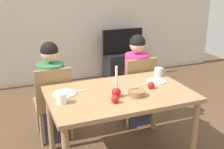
% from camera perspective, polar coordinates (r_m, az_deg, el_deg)
% --- Properties ---
extents(back_wall, '(6.40, 0.10, 2.60)m').
position_cam_1_polar(back_wall, '(5.04, -10.48, 13.00)').
color(back_wall, beige).
rests_on(back_wall, ground).
extents(dining_table, '(1.40, 0.90, 0.75)m').
position_cam_1_polar(dining_table, '(2.76, 1.55, -5.25)').
color(dining_table, '#99754C').
rests_on(dining_table, ground).
extents(chair_left, '(0.40, 0.40, 0.90)m').
position_cam_1_polar(chair_left, '(3.22, -11.97, -5.03)').
color(chair_left, '#99754C').
rests_on(chair_left, ground).
extents(chair_right, '(0.40, 0.40, 0.90)m').
position_cam_1_polar(chair_right, '(3.53, 5.25, -2.49)').
color(chair_right, '#99754C').
rests_on(chair_right, ground).
extents(person_left_child, '(0.30, 0.30, 1.17)m').
position_cam_1_polar(person_left_child, '(3.23, -12.15, -3.87)').
color(person_left_child, '#33384C').
rests_on(person_left_child, ground).
extents(person_right_child, '(0.30, 0.30, 1.17)m').
position_cam_1_polar(person_right_child, '(3.54, 5.04, -1.44)').
color(person_right_child, '#33384C').
rests_on(person_right_child, ground).
extents(tv_stand, '(0.64, 0.40, 0.48)m').
position_cam_1_polar(tv_stand, '(5.28, 2.13, 1.82)').
color(tv_stand, black).
rests_on(tv_stand, ground).
extents(tv, '(0.79, 0.05, 0.46)m').
position_cam_1_polar(tv, '(5.17, 2.19, 6.81)').
color(tv, black).
rests_on(tv, tv_stand).
extents(candle_centerpiece, '(0.09, 0.09, 0.30)m').
position_cam_1_polar(candle_centerpiece, '(2.60, 0.90, -3.34)').
color(candle_centerpiece, red).
rests_on(candle_centerpiece, dining_table).
extents(plate_left, '(0.23, 0.23, 0.01)m').
position_cam_1_polar(plate_left, '(2.72, -9.74, -3.91)').
color(plate_left, white).
rests_on(plate_left, dining_table).
extents(plate_right, '(0.20, 0.20, 0.01)m').
position_cam_1_polar(plate_right, '(3.03, 9.06, -1.41)').
color(plate_right, silver).
rests_on(plate_right, dining_table).
extents(mug_left, '(0.14, 0.09, 0.10)m').
position_cam_1_polar(mug_left, '(2.51, -10.30, -4.85)').
color(mug_left, white).
rests_on(mug_left, dining_table).
extents(mug_right, '(0.14, 0.09, 0.10)m').
position_cam_1_polar(mug_right, '(3.21, 9.58, 0.53)').
color(mug_right, silver).
rests_on(mug_right, dining_table).
extents(fork_left, '(0.18, 0.03, 0.01)m').
position_cam_1_polar(fork_left, '(2.77, -6.41, -3.37)').
color(fork_left, silver).
rests_on(fork_left, dining_table).
extents(fork_right, '(0.18, 0.06, 0.01)m').
position_cam_1_polar(fork_right, '(2.92, 6.57, -2.11)').
color(fork_right, silver).
rests_on(fork_right, dining_table).
extents(bowl_walnuts, '(0.16, 0.16, 0.06)m').
position_cam_1_polar(bowl_walnuts, '(2.64, 5.11, -3.83)').
color(bowl_walnuts, olive).
rests_on(bowl_walnuts, dining_table).
extents(apple_near_candle, '(0.07, 0.07, 0.07)m').
position_cam_1_polar(apple_near_candle, '(2.49, 0.63, -5.10)').
color(apple_near_candle, red).
rests_on(apple_near_candle, dining_table).
extents(apple_by_left_plate, '(0.07, 0.07, 0.07)m').
position_cam_1_polar(apple_by_left_plate, '(2.84, 8.03, -2.17)').
color(apple_by_left_plate, '#B21819').
rests_on(apple_by_left_plate, dining_table).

